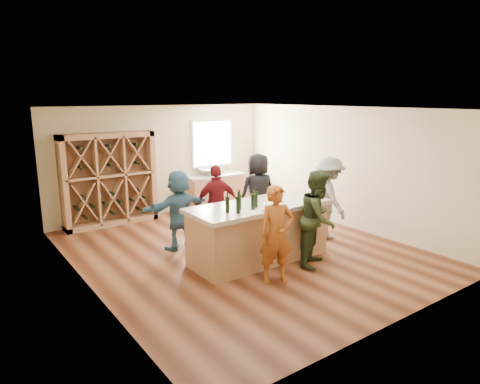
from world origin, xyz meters
TOP-DOWN VIEW (x-y plane):
  - floor at (0.00, 0.00)m, footprint 6.00×7.00m
  - ceiling at (0.00, 0.00)m, footprint 6.00×7.00m
  - wall_back at (0.00, 3.55)m, footprint 6.00×0.10m
  - wall_front at (0.00, -3.55)m, footprint 6.00×0.10m
  - wall_left at (-3.05, 0.00)m, footprint 0.10×7.00m
  - wall_right at (3.05, 0.00)m, footprint 0.10×7.00m
  - window_frame at (1.50, 3.47)m, footprint 1.30×0.06m
  - window_pane at (1.50, 3.44)m, footprint 1.18×0.01m
  - wine_rack at (-1.50, 3.27)m, footprint 2.20×0.45m
  - back_counter_base at (1.40, 3.20)m, footprint 1.60×0.58m
  - back_counter_top at (1.40, 3.20)m, footprint 1.70×0.62m
  - sink at (1.20, 3.20)m, footprint 0.54×0.54m
  - faucet at (1.20, 3.38)m, footprint 0.02×0.02m
  - tasting_counter_base at (-0.02, -0.57)m, footprint 2.60×1.00m
  - tasting_counter_top at (-0.02, -0.57)m, footprint 2.72×1.12m
  - wine_bottle_a at (-0.83, -0.72)m, footprint 0.08×0.08m
  - wine_bottle_b at (-0.70, -0.87)m, footprint 0.09×0.09m
  - wine_bottle_c at (-0.56, -0.70)m, footprint 0.09×0.09m
  - wine_bottle_d at (-0.37, -0.83)m, footprint 0.09×0.09m
  - wine_bottle_e at (-0.22, -0.73)m, footprint 0.09×0.09m
  - wine_glass_a at (-0.30, -1.06)m, footprint 0.07×0.07m
  - wine_glass_b at (0.24, -0.99)m, footprint 0.08×0.08m
  - wine_glass_c at (0.72, -1.02)m, footprint 0.07×0.07m
  - wine_glass_d at (0.44, -0.72)m, footprint 0.10×0.10m
  - wine_glass_e at (0.91, -0.86)m, footprint 0.07×0.07m
  - tasting_menu_a at (-0.42, -0.98)m, footprint 0.31×0.36m
  - tasting_menu_b at (0.25, -1.02)m, footprint 0.28×0.33m
  - tasting_menu_c at (0.78, -0.96)m, footprint 0.30×0.35m
  - person_near_left at (-0.39, -1.51)m, footprint 0.71×0.61m
  - person_near_right at (0.69, -1.39)m, footprint 0.97×0.83m
  - person_server at (2.00, -0.44)m, footprint 0.87×1.26m
  - person_far_mid at (-0.07, 0.80)m, footprint 1.04×0.68m
  - person_far_right at (1.05, 0.83)m, footprint 0.95×0.70m
  - person_far_left at (-0.94, 0.84)m, footprint 1.54×0.68m

SIDE VIEW (x-z plane):
  - floor at x=0.00m, z-range -0.10..0.00m
  - back_counter_base at x=1.40m, z-range 0.00..0.86m
  - tasting_counter_base at x=-0.02m, z-range 0.00..1.00m
  - person_far_left at x=-0.94m, z-range 0.00..1.61m
  - person_far_mid at x=-0.07m, z-range 0.00..1.63m
  - person_near_left at x=-0.39m, z-range 0.00..1.64m
  - person_near_right at x=0.69m, z-range 0.00..1.76m
  - person_server at x=2.00m, z-range 0.00..1.78m
  - back_counter_top at x=1.40m, z-range 0.86..0.92m
  - person_far_right at x=1.05m, z-range 0.00..1.79m
  - sink at x=1.20m, z-range 0.92..1.11m
  - tasting_counter_top at x=-0.02m, z-range 1.00..1.08m
  - faucet at x=1.20m, z-range 0.92..1.22m
  - tasting_menu_a at x=-0.42m, z-range 1.08..1.08m
  - tasting_menu_b at x=0.25m, z-range 1.08..1.08m
  - tasting_menu_c at x=0.78m, z-range 1.08..1.08m
  - wine_rack at x=-1.50m, z-range 0.00..2.20m
  - wine_glass_b at x=0.24m, z-range 1.08..1.25m
  - wine_glass_e at x=0.91m, z-range 1.08..1.25m
  - wine_glass_c at x=0.72m, z-range 1.08..1.26m
  - wine_glass_a at x=-0.30m, z-range 1.08..1.26m
  - wine_glass_d at x=0.44m, z-range 1.08..1.27m
  - wine_bottle_d at x=-0.37m, z-range 1.08..1.36m
  - wine_bottle_c at x=-0.56m, z-range 1.08..1.37m
  - wine_bottle_a at x=-0.83m, z-range 1.08..1.37m
  - wine_bottle_e at x=-0.22m, z-range 1.08..1.37m
  - wine_bottle_b at x=-0.70m, z-range 1.08..1.38m
  - wall_back at x=0.00m, z-range 0.00..2.80m
  - wall_front at x=0.00m, z-range 0.00..2.80m
  - wall_left at x=-3.05m, z-range 0.00..2.80m
  - wall_right at x=3.05m, z-range 0.00..2.80m
  - window_frame at x=1.50m, z-range 1.10..2.40m
  - window_pane at x=1.50m, z-range 1.16..2.34m
  - ceiling at x=0.00m, z-range 2.80..2.90m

